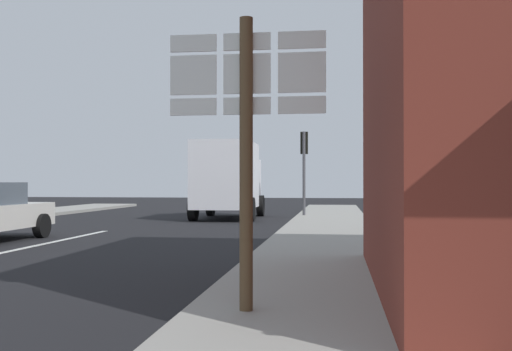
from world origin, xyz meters
TOP-DOWN VIEW (x-y plane):
  - ground_plane at (0.00, 10.00)m, footprint 80.00×80.00m
  - sidewalk_right at (6.66, 8.00)m, footprint 2.73×44.00m
  - delivery_truck at (2.56, 18.45)m, footprint 2.55×5.03m
  - route_sign_post at (5.95, 1.14)m, footprint 1.66×0.14m
  - traffic_light_far_right at (5.59, 19.12)m, footprint 0.30×0.49m

SIDE VIEW (x-z plane):
  - ground_plane at x=0.00m, z-range 0.00..0.00m
  - sidewalk_right at x=6.66m, z-range 0.00..0.14m
  - delivery_truck at x=2.56m, z-range 0.13..3.18m
  - route_sign_post at x=5.95m, z-range 0.40..3.60m
  - traffic_light_far_right at x=5.59m, z-range 0.85..4.37m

